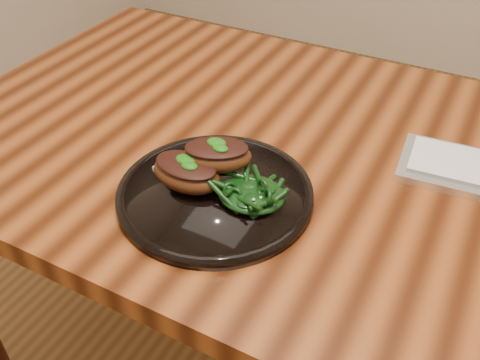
# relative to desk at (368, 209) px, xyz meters

# --- Properties ---
(desk) EXTENTS (1.60, 0.80, 0.75)m
(desk) POSITION_rel_desk_xyz_m (0.00, 0.00, 0.00)
(desk) COLOR #371506
(desk) RESTS_ON ground
(plate) EXTENTS (0.30, 0.30, 0.02)m
(plate) POSITION_rel_desk_xyz_m (-0.20, -0.18, 0.09)
(plate) COLOR black
(plate) RESTS_ON desk
(lamb_chop_front) EXTENTS (0.12, 0.09, 0.05)m
(lamb_chop_front) POSITION_rel_desk_xyz_m (-0.24, -0.19, 0.12)
(lamb_chop_front) COLOR #47220D
(lamb_chop_front) RESTS_ON plate
(lamb_chop_back) EXTENTS (0.13, 0.11, 0.05)m
(lamb_chop_back) POSITION_rel_desk_xyz_m (-0.21, -0.15, 0.14)
(lamb_chop_back) COLOR #47220D
(lamb_chop_back) RESTS_ON plate
(herb_smear) EXTENTS (0.07, 0.05, 0.00)m
(herb_smear) POSITION_rel_desk_xyz_m (-0.23, -0.12, 0.10)
(herb_smear) COLOR #0B4A07
(herb_smear) RESTS_ON plate
(greens_heap) EXTENTS (0.10, 0.10, 0.04)m
(greens_heap) POSITION_rel_desk_xyz_m (-0.14, -0.18, 0.12)
(greens_heap) COLOR black
(greens_heap) RESTS_ON plate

